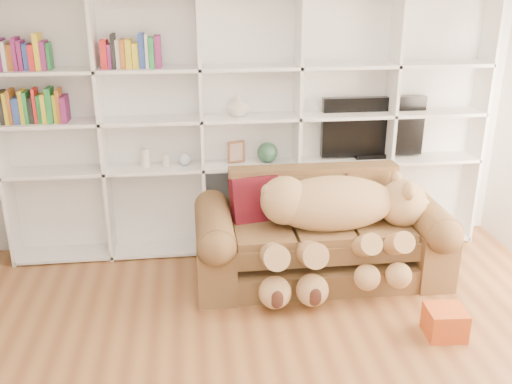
{
  "coord_description": "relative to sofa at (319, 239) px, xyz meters",
  "views": [
    {
      "loc": [
        -0.55,
        -2.74,
        2.51
      ],
      "look_at": [
        -0.02,
        1.63,
        0.83
      ],
      "focal_mm": 40.0,
      "sensor_mm": 36.0,
      "label": 1
    }
  ],
  "objects": [
    {
      "name": "shelf_vase",
      "position": [
        -0.65,
        0.62,
        1.07
      ],
      "size": [
        0.24,
        0.24,
        0.2
      ],
      "primitive_type": "imported",
      "rotation": [
        0.0,
        0.0,
        -0.31
      ],
      "color": "beige",
      "rests_on": "bookshelf"
    },
    {
      "name": "throw_pillow",
      "position": [
        -0.55,
        0.15,
        0.33
      ],
      "size": [
        0.46,
        0.31,
        0.44
      ],
      "primitive_type": "cube",
      "rotation": [
        -0.24,
        0.0,
        0.21
      ],
      "color": "#550E15",
      "rests_on": "sofa"
    },
    {
      "name": "figurine_tall",
      "position": [
        -1.5,
        0.62,
        0.61
      ],
      "size": [
        0.1,
        0.1,
        0.17
      ],
      "primitive_type": "cylinder",
      "rotation": [
        0.0,
        0.0,
        -0.15
      ],
      "color": "silver",
      "rests_on": "bookshelf"
    },
    {
      "name": "green_vase",
      "position": [
        -0.38,
        0.62,
        0.62
      ],
      "size": [
        0.19,
        0.19,
        0.19
      ],
      "primitive_type": "sphere",
      "color": "#295038",
      "rests_on": "bookshelf"
    },
    {
      "name": "gift_box",
      "position": [
        0.72,
        -1.03,
        -0.23
      ],
      "size": [
        0.29,
        0.28,
        0.22
      ],
      "primitive_type": "cube",
      "rotation": [
        0.0,
        0.0,
        -0.07
      ],
      "color": "#CB4E1B",
      "rests_on": "floor"
    },
    {
      "name": "sofa",
      "position": [
        0.0,
        0.0,
        0.0
      ],
      "size": [
        2.15,
        0.93,
        0.91
      ],
      "color": "brown",
      "rests_on": "floor"
    },
    {
      "name": "picture_frame",
      "position": [
        -0.67,
        0.62,
        0.64
      ],
      "size": [
        0.16,
        0.07,
        0.2
      ],
      "primitive_type": "cube",
      "rotation": [
        0.0,
        0.0,
        0.3
      ],
      "color": "brown",
      "rests_on": "bookshelf"
    },
    {
      "name": "figurine_short",
      "position": [
        -1.32,
        0.62,
        0.58
      ],
      "size": [
        0.07,
        0.07,
        0.11
      ],
      "primitive_type": "cylinder",
      "rotation": [
        0.0,
        0.0,
        -0.07
      ],
      "color": "silver",
      "rests_on": "bookshelf"
    },
    {
      "name": "snow_globe",
      "position": [
        -1.14,
        0.62,
        0.58
      ],
      "size": [
        0.11,
        0.11,
        0.11
      ],
      "primitive_type": "sphere",
      "color": "silver",
      "rests_on": "bookshelf"
    },
    {
      "name": "bookshelf",
      "position": [
        -0.78,
        0.68,
        0.96
      ],
      "size": [
        4.43,
        0.35,
        2.4
      ],
      "color": "white",
      "rests_on": "floor"
    },
    {
      "name": "wall_back",
      "position": [
        -0.54,
        0.82,
        1.01
      ],
      "size": [
        5.0,
        0.02,
        2.7
      ],
      "primitive_type": "cube",
      "color": "silver",
      "rests_on": "floor"
    },
    {
      "name": "tv",
      "position": [
        0.64,
        0.67,
        0.81
      ],
      "size": [
        0.99,
        0.18,
        0.58
      ],
      "color": "black",
      "rests_on": "bookshelf"
    },
    {
      "name": "teddy_bear",
      "position": [
        0.09,
        -0.18,
        0.28
      ],
      "size": [
        1.57,
        0.87,
        0.91
      ],
      "rotation": [
        0.0,
        0.0,
        0.08
      ],
      "color": "tan",
      "rests_on": "sofa"
    }
  ]
}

